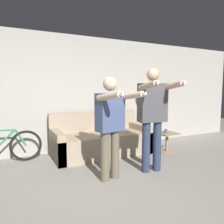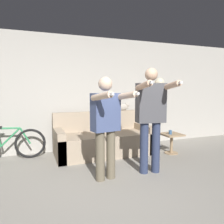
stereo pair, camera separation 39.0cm
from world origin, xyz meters
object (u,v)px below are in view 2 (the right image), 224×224
object	(u,v)px
person_right	(151,113)
cup	(170,132)
couch	(103,141)
floor_lamp	(156,93)
cat	(122,107)
person_left	(106,121)
side_table	(172,139)
bicycle	(7,145)

from	to	relation	value
person_right	cup	bearing A→B (deg)	47.12
couch	person_right	size ratio (longest dim) A/B	1.18
cup	couch	bearing A→B (deg)	158.14
floor_lamp	cup	bearing A→B (deg)	-95.93
floor_lamp	cat	bearing A→B (deg)	169.32
person_left	cat	xyz separation A→B (m)	(0.97, 1.66, 0.07)
side_table	bicycle	distance (m)	3.42
side_table	cup	distance (m)	0.18
couch	person_right	xyz separation A→B (m)	(0.39, -1.32, 0.73)
couch	bicycle	distance (m)	1.95
cat	bicycle	world-z (taller)	cat
couch	cat	world-z (taller)	cat
floor_lamp	bicycle	distance (m)	3.49
couch	floor_lamp	bearing A→B (deg)	7.32
couch	bicycle	xyz separation A→B (m)	(-1.93, 0.24, 0.03)
couch	bicycle	size ratio (longest dim) A/B	1.39
couch	side_table	xyz separation A→B (m)	(1.40, -0.51, 0.02)
bicycle	couch	bearing A→B (deg)	-7.14
floor_lamp	couch	bearing A→B (deg)	-172.68
cup	bicycle	world-z (taller)	bicycle
person_right	side_table	distance (m)	1.48
couch	floor_lamp	world-z (taller)	floor_lamp
floor_lamp	cup	world-z (taller)	floor_lamp
floor_lamp	bicycle	xyz separation A→B (m)	(-3.35, 0.06, -0.99)
person_left	bicycle	world-z (taller)	person_left
floor_lamp	bicycle	world-z (taller)	floor_lamp
couch	person_left	bearing A→B (deg)	-106.78
floor_lamp	person_right	bearing A→B (deg)	-124.51
couch	person_left	size ratio (longest dim) A/B	1.30
cup	bicycle	size ratio (longest dim) A/B	0.06
cat	floor_lamp	world-z (taller)	floor_lamp
side_table	cat	bearing A→B (deg)	134.18
person_right	side_table	world-z (taller)	person_right
person_left	person_right	world-z (taller)	person_right
couch	cat	size ratio (longest dim) A/B	4.08
couch	side_table	size ratio (longest dim) A/B	4.74
person_right	cup	distance (m)	1.35
bicycle	person_left	bearing A→B (deg)	-45.57
person_left	side_table	distance (m)	2.07
cat	cup	world-z (taller)	cat
person_right	cup	world-z (taller)	person_right
person_left	person_right	bearing A→B (deg)	-9.74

